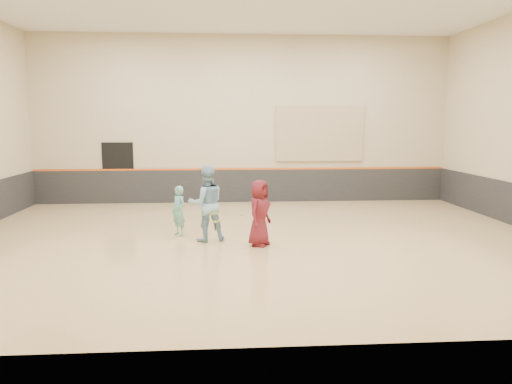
{
  "coord_description": "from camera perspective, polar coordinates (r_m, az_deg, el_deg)",
  "views": [
    {
      "loc": [
        -0.81,
        -12.14,
        2.92
      ],
      "look_at": [
        0.07,
        0.4,
        1.15
      ],
      "focal_mm": 35.0,
      "sensor_mm": 36.0,
      "label": 1
    }
  ],
  "objects": [
    {
      "name": "wainscot_back",
      "position": [
        18.28,
        -1.45,
        0.72
      ],
      "size": [
        14.9,
        0.04,
        1.2
      ],
      "primitive_type": "cube",
      "color": "#232326",
      "rests_on": "floor"
    },
    {
      "name": "ball_under_racket",
      "position": [
        12.39,
        0.05,
        -5.46
      ],
      "size": [
        0.07,
        0.07,
        0.07
      ],
      "primitive_type": "sphere",
      "color": "#C7D431",
      "rests_on": "floor"
    },
    {
      "name": "accent_stripe",
      "position": [
        18.2,
        -1.46,
        2.65
      ],
      "size": [
        14.9,
        0.03,
        0.06
      ],
      "primitive_type": "cube",
      "color": "#D85914",
      "rests_on": "wall_back"
    },
    {
      "name": "room",
      "position": [
        12.35,
        -0.21,
        -1.81
      ],
      "size": [
        15.04,
        12.04,
        6.22
      ],
      "color": "tan",
      "rests_on": "ground"
    },
    {
      "name": "doorway",
      "position": [
        18.58,
        -15.47,
        2.1
      ],
      "size": [
        1.1,
        0.05,
        2.2
      ],
      "primitive_type": "cube",
      "color": "black",
      "rests_on": "floor"
    },
    {
      "name": "acoustic_panel",
      "position": [
        18.45,
        7.31,
        6.64
      ],
      "size": [
        3.2,
        0.08,
        2.0
      ],
      "primitive_type": "cube",
      "color": "tan",
      "rests_on": "wall_back"
    },
    {
      "name": "instructor",
      "position": [
        12.29,
        -5.7,
        -1.36
      ],
      "size": [
        1.05,
        0.9,
        1.85
      ],
      "primitive_type": "imported",
      "rotation": [
        0.0,
        0.0,
        3.39
      ],
      "color": "#84B2CC",
      "rests_on": "floor"
    },
    {
      "name": "ball_beside_spare",
      "position": [
        15.72,
        -1.64,
        -2.57
      ],
      "size": [
        0.07,
        0.07,
        0.07
      ],
      "primitive_type": "sphere",
      "color": "#CCED37",
      "rests_on": "floor"
    },
    {
      "name": "ball_in_hand",
      "position": [
        11.66,
        1.05,
        -1.83
      ],
      "size": [
        0.07,
        0.07,
        0.07
      ],
      "primitive_type": "sphere",
      "color": "gold",
      "rests_on": "young_man"
    },
    {
      "name": "spare_racket",
      "position": [
        15.76,
        0.34,
        -2.36
      ],
      "size": [
        0.72,
        0.72,
        0.16
      ],
      "primitive_type": null,
      "color": "#A9C22A",
      "rests_on": "floor"
    },
    {
      "name": "young_man",
      "position": [
        11.8,
        0.39,
        -2.4
      ],
      "size": [
        0.82,
        0.92,
        1.57
      ],
      "primitive_type": "imported",
      "rotation": [
        0.0,
        0.0,
        1.05
      ],
      "color": "maroon",
      "rests_on": "floor"
    },
    {
      "name": "held_racket",
      "position": [
        11.9,
        -4.67,
        -2.91
      ],
      "size": [
        0.46,
        0.46,
        0.45
      ],
      "primitive_type": null,
      "color": "yellow",
      "rests_on": "instructor"
    },
    {
      "name": "girl",
      "position": [
        13.01,
        -8.83,
        -2.16
      ],
      "size": [
        0.54,
        0.56,
        1.29
      ],
      "primitive_type": "imported",
      "rotation": [
        0.0,
        0.0,
        -0.88
      ],
      "color": "#6CBCB0",
      "rests_on": "floor"
    }
  ]
}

